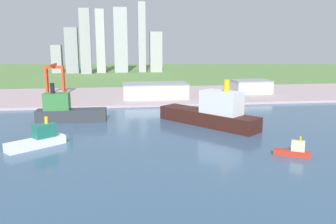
{
  "coord_description": "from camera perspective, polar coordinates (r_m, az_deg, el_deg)",
  "views": [
    {
      "loc": [
        -26.46,
        79.56,
        63.94
      ],
      "look_at": [
        -4.9,
        236.48,
        31.99
      ],
      "focal_mm": 37.64,
      "sensor_mm": 36.0,
      "label": 1
    }
  ],
  "objects": [
    {
      "name": "ground_plane",
      "position": [
        231.05,
        -0.94,
        -4.66
      ],
      "size": [
        2400.0,
        2400.0,
        0.0
      ],
      "primitive_type": "plane",
      "color": "#5A8142"
    },
    {
      "name": "water_bay",
      "position": [
        174.7,
        1.46,
        -10.04
      ],
      "size": [
        840.0,
        360.0,
        0.15
      ],
      "primitive_type": "cube",
      "color": "#385675",
      "rests_on": "ground"
    },
    {
      "name": "warehouse_annex",
      "position": [
        439.27,
        13.32,
        4.06
      ],
      "size": [
        43.52,
        32.96,
        15.26
      ],
      "color": "silver",
      "rests_on": "industrial_pier"
    },
    {
      "name": "distant_skyline",
      "position": [
        742.43,
        -9.52,
        10.58
      ],
      "size": [
        225.61,
        49.84,
        142.9
      ],
      "color": "#959696",
      "rests_on": "ground"
    },
    {
      "name": "warehouse_main",
      "position": [
        390.19,
        -2.1,
        3.53
      ],
      "size": [
        71.18,
        35.97,
        16.06
      ],
      "color": "silver",
      "rests_on": "industrial_pier"
    },
    {
      "name": "tugboat_small",
      "position": [
        211.18,
        19.72,
        -5.91
      ],
      "size": [
        19.08,
        13.07,
        12.1
      ],
      "color": "#B22D1E",
      "rests_on": "water_bay"
    },
    {
      "name": "industrial_pier",
      "position": [
        416.05,
        -4.09,
        2.71
      ],
      "size": [
        840.0,
        140.0,
        2.5
      ],
      "primitive_type": "cube",
      "color": "#AC979B",
      "rests_on": "ground"
    },
    {
      "name": "port_crane_red",
      "position": [
        430.19,
        -17.94,
        6.11
      ],
      "size": [
        21.14,
        44.39,
        36.01
      ],
      "color": "red",
      "rests_on": "industrial_pier"
    },
    {
      "name": "ferry_boat",
      "position": [
        230.02,
        -20.21,
        -4.13
      ],
      "size": [
        33.86,
        29.19,
        18.09
      ],
      "color": "white",
      "rests_on": "water_bay"
    },
    {
      "name": "container_barge",
      "position": [
        294.21,
        -15.99,
        0.13
      ],
      "size": [
        55.28,
        15.03,
        31.33
      ],
      "color": "#2D3338",
      "rests_on": "water_bay"
    },
    {
      "name": "cargo_ship",
      "position": [
        270.36,
        7.1,
        -0.16
      ],
      "size": [
        67.02,
        77.11,
        36.33
      ],
      "color": "#381914",
      "rests_on": "water_bay"
    }
  ]
}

